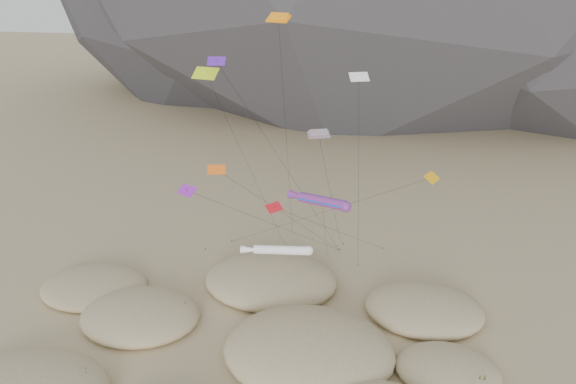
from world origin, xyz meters
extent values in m
plane|color=#CCB789|center=(0.00, 0.00, 0.00)|extent=(500.00, 500.00, 0.00)
ellipsoid|color=#CCB789|center=(-12.99, 5.65, 0.65)|extent=(12.37, 10.51, 2.87)
ellipsoid|color=#CCB789|center=(4.89, 3.04, 0.94)|extent=(15.97, 13.58, 4.20)
ellipsoid|color=#CCB789|center=(17.42, 3.26, 0.46)|extent=(9.38, 7.98, 2.03)
ellipsoid|color=#CCB789|center=(-1.38, 15.03, 0.72)|extent=(15.15, 12.88, 3.21)
ellipsoid|color=#CCB789|center=(15.62, 12.53, 0.62)|extent=(12.38, 10.52, 2.76)
ellipsoid|color=#CCB789|center=(-20.67, 10.20, 0.49)|extent=(12.00, 10.20, 2.16)
ellipsoid|color=black|center=(-13.68, -4.02, 0.80)|extent=(2.03, 1.74, 0.61)
ellipsoid|color=black|center=(-12.70, 5.66, 0.80)|extent=(3.29, 2.81, 0.99)
ellipsoid|color=black|center=(-9.82, 6.51, 0.70)|extent=(2.18, 1.86, 0.65)
ellipsoid|color=black|center=(3.61, 2.80, 1.10)|extent=(3.73, 3.19, 1.12)
ellipsoid|color=black|center=(5.02, 5.26, 1.00)|extent=(2.93, 2.51, 0.88)
ellipsoid|color=black|center=(0.75, 0.92, 0.90)|extent=(2.71, 2.32, 0.81)
ellipsoid|color=black|center=(-0.67, 16.72, 1.00)|extent=(3.43, 2.93, 1.03)
ellipsoid|color=black|center=(-1.17, 12.58, 0.90)|extent=(2.69, 2.30, 0.81)
ellipsoid|color=black|center=(13.95, 14.31, 0.70)|extent=(2.27, 1.94, 0.68)
ellipsoid|color=black|center=(11.94, 11.80, 0.60)|extent=(2.46, 2.10, 0.74)
ellipsoid|color=black|center=(-22.02, 12.38, 0.50)|extent=(2.61, 2.23, 0.78)
ellipsoid|color=black|center=(-19.75, 9.44, 0.40)|extent=(2.23, 1.91, 0.67)
cylinder|color=#3F2D1E|center=(-2.77, 20.60, 0.15)|extent=(0.08, 0.08, 0.30)
cylinder|color=#3F2D1E|center=(-0.12, 21.32, 0.15)|extent=(0.08, 0.08, 0.30)
cylinder|color=#3F2D1E|center=(5.39, 24.95, 0.15)|extent=(0.08, 0.08, 0.30)
cylinder|color=#3F2D1E|center=(5.74, 26.70, 0.15)|extent=(0.08, 0.08, 0.30)
cylinder|color=#3F2D1E|center=(8.07, 21.36, 0.15)|extent=(0.08, 0.08, 0.30)
cylinder|color=#3F2D1E|center=(-8.88, 24.66, 0.15)|extent=(0.08, 0.08, 0.30)
cylinder|color=#3F2D1E|center=(10.93, 26.42, 0.15)|extent=(0.08, 0.08, 0.30)
cylinder|color=#3F2D1E|center=(-11.53, 21.77, 0.15)|extent=(0.08, 0.08, 0.30)
cylinder|color=#E51848|center=(4.72, 11.71, 12.29)|extent=(5.48, 3.80, 1.63)
sphere|color=#E51848|center=(7.17, 10.28, 12.52)|extent=(1.09, 1.09, 1.09)
cone|color=#E51848|center=(2.03, 13.29, 12.01)|extent=(2.50, 2.00, 1.17)
cylinder|color=black|center=(4.38, 17.58, 6.14)|extent=(0.72, 11.74, 12.31)
cylinder|color=white|center=(1.81, 5.64, 9.70)|extent=(5.14, 0.84, 1.17)
sphere|color=white|center=(4.35, 5.62, 9.90)|extent=(0.86, 0.86, 0.86)
cone|color=white|center=(-0.99, 5.65, 9.45)|extent=(2.09, 0.74, 0.87)
cylinder|color=black|center=(0.23, 14.86, 4.85)|extent=(3.18, 18.45, 9.72)
cube|color=orange|center=(0.22, 12.46, 29.51)|extent=(2.46, 1.74, 0.69)
cube|color=orange|center=(0.22, 12.46, 29.69)|extent=(2.07, 1.41, 0.67)
cylinder|color=black|center=(-0.62, 20.66, 14.76)|extent=(1.71, 16.42, 29.52)
cube|color=#FF251A|center=(4.51, 9.55, 19.72)|extent=(2.17, 1.51, 0.57)
cube|color=#FF251A|center=(4.51, 9.55, 19.90)|extent=(1.83, 1.24, 0.56)
cylinder|color=black|center=(4.88, 18.56, 9.86)|extent=(0.76, 18.04, 19.74)
cube|color=purple|center=(-7.63, 7.32, 14.22)|extent=(2.11, 1.70, 0.74)
cube|color=purple|center=(-7.63, 7.32, 14.07)|extent=(0.30, 0.30, 0.64)
cylinder|color=black|center=(-1.12, 16.13, 7.13)|extent=(13.04, 17.66, 14.19)
cube|color=#BDDC17|center=(-7.07, 12.76, 24.30)|extent=(2.72, 1.74, 0.99)
cube|color=#BDDC17|center=(-7.07, 12.76, 24.15)|extent=(0.36, 0.36, 0.85)
cylinder|color=black|center=(-3.60, 17.04, 12.18)|extent=(6.99, 8.59, 24.26)
cube|color=#E45D15|center=(-5.47, 9.92, 15.55)|extent=(1.91, 1.23, 0.77)
cube|color=#E45D15|center=(-5.47, 9.92, 15.40)|extent=(0.27, 0.31, 0.59)
cylinder|color=black|center=(-0.04, 17.43, 7.80)|extent=(10.89, 15.06, 15.51)
cube|color=red|center=(0.38, 9.20, 12.33)|extent=(1.71, 1.84, 0.65)
cube|color=red|center=(0.38, 9.20, 12.18)|extent=(0.28, 0.28, 0.57)
cylinder|color=black|center=(5.65, 17.81, 6.19)|extent=(10.57, 17.25, 12.30)
cube|color=#561EB3|center=(-5.81, 12.46, 25.55)|extent=(1.82, 1.04, 0.74)
cube|color=#561EB3|center=(-5.81, 12.46, 25.40)|extent=(0.24, 0.28, 0.58)
cylinder|color=black|center=(-0.21, 18.71, 12.80)|extent=(11.23, 12.53, 25.52)
cube|color=white|center=(7.37, 17.68, 23.59)|extent=(2.18, 1.64, 0.78)
cube|color=white|center=(7.37, 17.68, 23.44)|extent=(0.31, 0.32, 0.66)
cylinder|color=black|center=(7.72, 19.52, 11.82)|extent=(0.73, 3.71, 23.55)
cube|color=#F7A70D|center=(15.01, 11.90, 15.46)|extent=(1.64, 2.06, 0.67)
cube|color=#F7A70D|center=(15.01, 11.90, 15.31)|extent=(0.27, 0.28, 0.63)
cylinder|color=black|center=(3.07, 18.28, 7.76)|extent=(23.91, 12.78, 15.43)
camera|label=1|loc=(11.20, -39.14, 33.86)|focal=35.00mm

